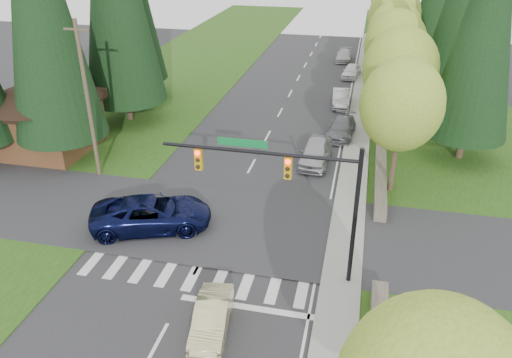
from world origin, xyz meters
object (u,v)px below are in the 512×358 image
(parked_car_b, at_px, (342,128))
(parked_car_c, at_px, (341,98))
(suv_navy, at_px, (152,214))
(sedan_champagne, at_px, (212,318))
(parked_car_a, at_px, (316,152))
(parked_car_d, at_px, (351,71))
(parked_car_e, at_px, (344,55))

(parked_car_b, distance_m, parked_car_c, 7.37)
(suv_navy, bearing_deg, parked_car_c, -40.74)
(sedan_champagne, relative_size, parked_car_c, 0.91)
(parked_car_a, bearing_deg, parked_car_c, 88.89)
(sedan_champagne, xyz_separation_m, parked_car_d, (3.54, 38.74, 0.05))
(parked_car_a, distance_m, parked_car_c, 12.58)
(suv_navy, relative_size, parked_car_b, 1.39)
(sedan_champagne, relative_size, parked_car_e, 0.89)
(sedan_champagne, relative_size, parked_car_b, 0.83)
(parked_car_a, relative_size, parked_car_c, 1.14)
(parked_car_d, bearing_deg, parked_car_e, 107.99)
(suv_navy, height_order, parked_car_b, suv_navy)
(sedan_champagne, relative_size, parked_car_d, 0.95)
(suv_navy, height_order, parked_car_c, suv_navy)
(parked_car_a, bearing_deg, suv_navy, -124.66)
(parked_car_c, height_order, parked_car_d, parked_car_c)
(parked_car_c, relative_size, parked_car_d, 1.04)
(sedan_champagne, xyz_separation_m, suv_navy, (-5.44, 6.64, 0.26))
(sedan_champagne, distance_m, parked_car_d, 38.90)
(sedan_champagne, xyz_separation_m, parked_car_a, (2.28, 16.80, 0.18))
(parked_car_b, distance_m, parked_car_e, 23.75)
(sedan_champagne, bearing_deg, parked_car_a, 74.62)
(suv_navy, relative_size, parked_car_e, 1.48)
(parked_car_c, bearing_deg, parked_car_e, 88.30)
(sedan_champagne, bearing_deg, parked_car_d, 77.14)
(parked_car_d, bearing_deg, sedan_champagne, -87.45)
(parked_car_c, xyz_separation_m, parked_car_e, (-0.80, 16.37, -0.06))
(suv_navy, xyz_separation_m, parked_car_c, (8.52, 22.71, -0.20))
(sedan_champagne, bearing_deg, parked_car_e, 79.50)
(parked_car_e, bearing_deg, parked_car_b, -87.34)
(parked_car_a, distance_m, parked_car_e, 28.92)
(parked_car_c, xyz_separation_m, parked_car_d, (0.46, 9.39, -0.01))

